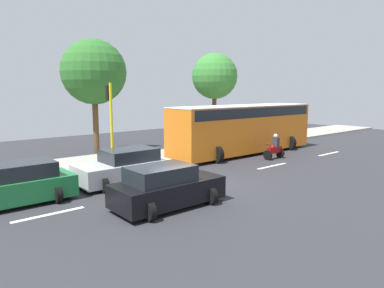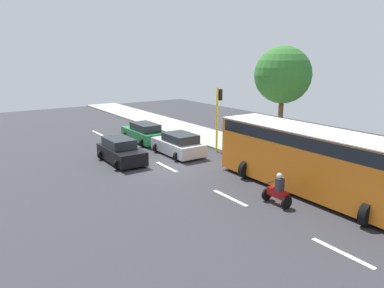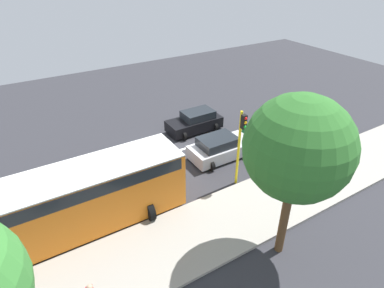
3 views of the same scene
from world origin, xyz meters
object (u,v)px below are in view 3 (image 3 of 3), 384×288
object	(u,v)px
traffic_light_corner	(241,139)
car_green	(274,128)
street_tree_north	(298,149)
motorcycle	(57,193)
city_bus	(64,202)
car_black	(195,122)
car_silver	(220,148)

from	to	relation	value
traffic_light_corner	car_green	bearing A→B (deg)	118.05
street_tree_north	motorcycle	bearing A→B (deg)	-137.56
car_green	city_bus	world-z (taller)	city_bus
city_bus	street_tree_north	size ratio (longest dim) A/B	1.51
car_black	traffic_light_corner	distance (m)	7.19
motorcycle	traffic_light_corner	xyz separation A→B (m)	(3.60, 8.98, 2.29)
motorcycle	traffic_light_corner	world-z (taller)	traffic_light_corner
car_green	car_silver	size ratio (longest dim) A/B	1.10
car_silver	motorcycle	distance (m)	9.82
traffic_light_corner	car_silver	bearing A→B (deg)	163.77
city_bus	motorcycle	distance (m)	2.76
car_black	traffic_light_corner	xyz separation A→B (m)	(6.71, -1.35, 2.22)
car_black	car_silver	bearing A→B (deg)	-7.93
car_silver	traffic_light_corner	world-z (taller)	traffic_light_corner
car_silver	street_tree_north	xyz separation A→B (m)	(7.48, -2.18, 4.53)
city_bus	car_green	bearing A→B (deg)	97.29
street_tree_north	city_bus	bearing A→B (deg)	-127.64
city_bus	traffic_light_corner	xyz separation A→B (m)	(1.12, 8.94, 1.08)
car_silver	city_bus	distance (m)	9.95
street_tree_north	car_black	bearing A→B (deg)	166.58
car_black	traffic_light_corner	size ratio (longest dim) A/B	0.89
car_green	motorcycle	bearing A→B (deg)	-92.45
car_black	city_bus	world-z (taller)	city_bus
car_green	city_bus	bearing A→B (deg)	-82.71
car_green	motorcycle	xyz separation A→B (m)	(-0.62, -14.56, -0.07)
car_green	traffic_light_corner	size ratio (longest dim) A/B	1.02
city_bus	motorcycle	size ratio (longest dim) A/B	7.19
car_silver	traffic_light_corner	size ratio (longest dim) A/B	0.92
car_green	city_bus	xyz separation A→B (m)	(1.86, -14.52, 1.13)
traffic_light_corner	street_tree_north	bearing A→B (deg)	-16.22
car_green	car_black	size ratio (longest dim) A/B	1.14
car_black	street_tree_north	size ratio (longest dim) A/B	0.55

